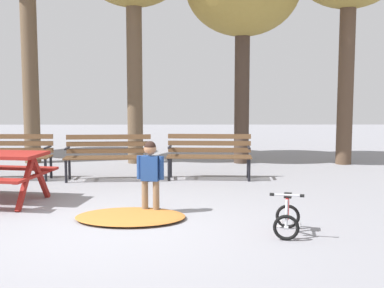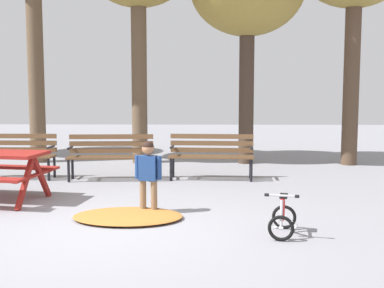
% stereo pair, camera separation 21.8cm
% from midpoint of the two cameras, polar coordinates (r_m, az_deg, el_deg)
% --- Properties ---
extents(ground, '(36.00, 36.00, 0.00)m').
position_cam_midpoint_polar(ground, '(6.51, -10.59, -9.28)').
color(ground, gray).
extents(park_bench_far_left, '(1.60, 0.47, 0.85)m').
position_cam_midpoint_polar(park_bench_far_left, '(10.33, -20.31, -0.91)').
color(park_bench_far_left, brown).
rests_on(park_bench_far_left, ground).
extents(park_bench_left, '(1.62, 0.55, 0.85)m').
position_cam_midpoint_polar(park_bench_left, '(9.75, -9.99, -1.02)').
color(park_bench_left, brown).
rests_on(park_bench_left, ground).
extents(park_bench_right, '(1.62, 0.55, 0.85)m').
position_cam_midpoint_polar(park_bench_right, '(9.72, 1.29, -0.95)').
color(park_bench_right, brown).
rests_on(park_bench_right, ground).
extents(child_standing, '(0.38, 0.21, 1.01)m').
position_cam_midpoint_polar(child_standing, '(7.05, -5.58, -3.07)').
color(child_standing, '#7F664C').
rests_on(child_standing, ground).
extents(kids_bicycle, '(0.46, 0.61, 0.54)m').
position_cam_midpoint_polar(kids_bicycle, '(6.20, 9.60, -8.13)').
color(kids_bicycle, black).
rests_on(kids_bicycle, ground).
extents(leaf_pile, '(1.47, 1.03, 0.07)m').
position_cam_midpoint_polar(leaf_pile, '(6.89, -7.81, -8.05)').
color(leaf_pile, '#B26B2D').
rests_on(leaf_pile, ground).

